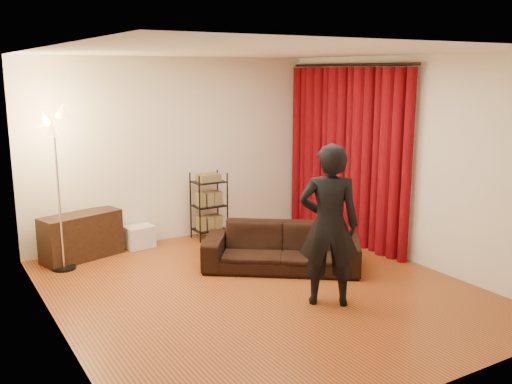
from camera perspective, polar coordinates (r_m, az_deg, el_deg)
floor at (r=6.73m, az=0.59°, el=-9.75°), size 5.00×5.00×0.00m
ceiling at (r=6.25m, az=0.64°, el=13.89°), size 5.00×5.00×0.00m
wall_back at (r=8.56m, az=-8.18°, el=4.21°), size 5.00×0.00×5.00m
wall_front at (r=4.47m, az=17.62°, el=-3.44°), size 5.00×0.00×5.00m
wall_left at (r=5.54m, az=-19.64°, el=-0.63°), size 0.00×5.00×5.00m
wall_right at (r=7.75m, az=14.97°, el=3.11°), size 0.00×5.00×5.00m
curtain_rod at (r=8.42m, az=9.35°, el=12.44°), size 0.04×2.65×0.04m
curtain at (r=8.50m, az=8.95°, el=3.62°), size 0.22×2.65×2.55m
sofa at (r=7.32m, az=2.57°, el=-5.54°), size 2.04×1.79×0.57m
person at (r=6.14m, az=7.30°, el=-3.32°), size 0.77×0.72×1.77m
media_cabinet at (r=8.06m, az=-17.07°, el=-4.25°), size 1.14×0.69×0.62m
storage_boxes at (r=8.39m, az=-11.57°, el=-4.38°), size 0.43×0.37×0.32m
wire_shelf at (r=8.61m, az=-4.72°, el=-1.38°), size 0.50×0.38×1.01m
floor_lamp at (r=7.53m, az=-19.15°, el=0.01°), size 0.43×0.43×2.03m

